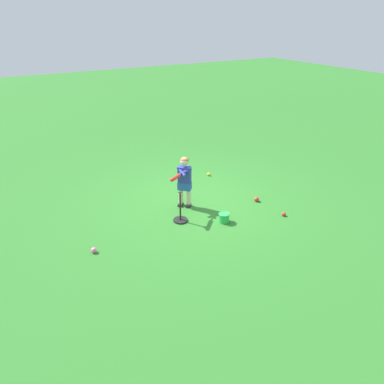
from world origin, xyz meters
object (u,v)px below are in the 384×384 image
at_px(play_ball_behind_batter, 257,199).
at_px(toy_bucket, 224,217).
at_px(child_batter, 184,178).
at_px(play_ball_center_lawn, 284,214).
at_px(play_ball_near_batter, 94,250).
at_px(batting_tee, 180,216).
at_px(play_ball_by_bucket, 209,174).

relative_size(play_ball_behind_batter, toy_bucket, 0.46).
height_order(play_ball_behind_batter, toy_bucket, toy_bucket).
height_order(child_batter, play_ball_center_lawn, child_batter).
height_order(play_ball_near_batter, batting_tee, batting_tee).
bearing_deg(toy_bucket, child_batter, -68.61).
bearing_deg(play_ball_near_batter, play_ball_center_lawn, 169.08).
relative_size(play_ball_center_lawn, batting_tee, 0.13).
bearing_deg(play_ball_behind_batter, play_ball_by_bucket, -84.42).
relative_size(play_ball_by_bucket, batting_tee, 0.12).
bearing_deg(child_batter, play_ball_by_bucket, -140.26).
relative_size(play_ball_center_lawn, play_ball_near_batter, 0.85).
relative_size(play_ball_by_bucket, play_ball_near_batter, 0.81).
xyz_separation_m(child_batter, toy_bucket, (-0.36, 0.92, -0.55)).
bearing_deg(batting_tee, child_batter, -126.41).
relative_size(play_ball_center_lawn, play_ball_behind_batter, 0.81).
bearing_deg(play_ball_by_bucket, play_ball_near_batter, 26.79).
height_order(child_batter, toy_bucket, child_batter).
bearing_deg(batting_tee, play_ball_behind_batter, 176.27).
xyz_separation_m(play_ball_near_batter, batting_tee, (-1.75, -0.17, 0.06)).
relative_size(batting_tee, toy_bucket, 2.87).
distance_m(child_batter, play_ball_behind_batter, 1.67).
distance_m(play_ball_by_bucket, play_ball_near_batter, 3.79).
bearing_deg(play_ball_by_bucket, batting_tee, 43.32).
relative_size(play_ball_center_lawn, toy_bucket, 0.38).
xyz_separation_m(play_ball_center_lawn, batting_tee, (1.87, -0.87, 0.06)).
height_order(play_ball_behind_batter, batting_tee, batting_tee).
height_order(play_ball_center_lawn, batting_tee, batting_tee).
height_order(play_ball_center_lawn, toy_bucket, toy_bucket).
bearing_deg(play_ball_by_bucket, child_batter, 39.74).
height_order(batting_tee, toy_bucket, batting_tee).
height_order(child_batter, play_ball_by_bucket, child_batter).
xyz_separation_m(play_ball_center_lawn, play_ball_behind_batter, (0.07, -0.75, 0.01)).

